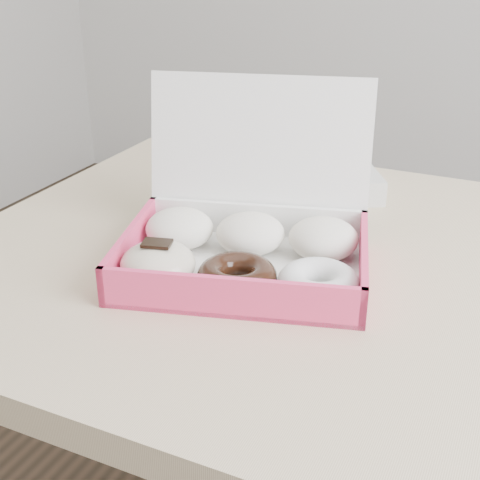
% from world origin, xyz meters
% --- Properties ---
extents(table, '(1.20, 0.80, 0.75)m').
position_xyz_m(table, '(0.00, 0.00, 0.67)').
color(table, tan).
rests_on(table, ground).
extents(donut_box, '(0.37, 0.34, 0.22)m').
position_xyz_m(donut_box, '(-0.18, -0.06, 0.79)').
color(donut_box, white).
rests_on(donut_box, table).
extents(newspapers, '(0.32, 0.30, 0.04)m').
position_xyz_m(newspapers, '(-0.22, 0.24, 0.77)').
color(newspapers, white).
rests_on(newspapers, table).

